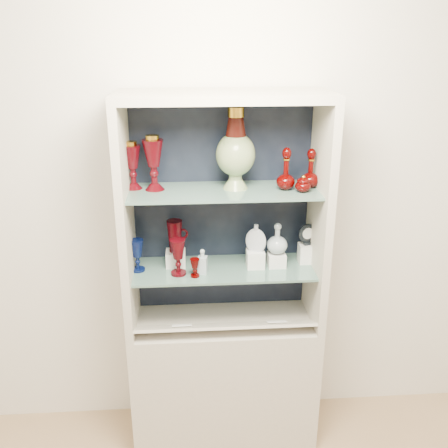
{
  "coord_description": "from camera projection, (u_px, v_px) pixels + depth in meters",
  "views": [
    {
      "loc": [
        -0.17,
        -0.78,
        2.18
      ],
      "look_at": [
        0.0,
        1.53,
        1.3
      ],
      "focal_mm": 40.0,
      "sensor_mm": 36.0,
      "label": 1
    }
  ],
  "objects": [
    {
      "name": "ruby_pitcher",
      "position": [
        175.0,
        236.0,
        2.55
      ],
      "size": [
        0.14,
        0.1,
        0.17
      ],
      "primitive_type": null,
      "rotation": [
        0.0,
        0.0,
        0.16
      ],
      "color": "#3F060B",
      "rests_on": "riser_ruby_pitcher"
    },
    {
      "name": "riser_clear_round_decanter",
      "position": [
        276.0,
        260.0,
        2.59
      ],
      "size": [
        0.09,
        0.09,
        0.07
      ],
      "primitive_type": "cube",
      "color": "silver",
      "rests_on": "shelf_lower"
    },
    {
      "name": "cabinet_side_left",
      "position": [
        126.0,
        222.0,
        2.44
      ],
      "size": [
        0.04,
        0.4,
        1.15
      ],
      "primitive_type": "cube",
      "color": "#BDB3A0",
      "rests_on": "cabinet_base"
    },
    {
      "name": "riser_flat_flask",
      "position": [
        255.0,
        259.0,
        2.58
      ],
      "size": [
        0.09,
        0.09,
        0.09
      ],
      "primitive_type": "cube",
      "color": "silver",
      "rests_on": "shelf_lower"
    },
    {
      "name": "ruby_goblet_small",
      "position": [
        195.0,
        268.0,
        2.47
      ],
      "size": [
        0.06,
        0.06,
        0.1
      ],
      "primitive_type": null,
      "rotation": [
        0.0,
        0.0,
        -0.2
      ],
      "color": "#410200",
      "rests_on": "shelf_lower"
    },
    {
      "name": "clear_round_decanter",
      "position": [
        277.0,
        239.0,
        2.55
      ],
      "size": [
        0.13,
        0.13,
        0.16
      ],
      "primitive_type": null,
      "rotation": [
        0.0,
        0.0,
        -0.25
      ],
      "color": "#9AABB2",
      "rests_on": "riser_clear_round_decanter"
    },
    {
      "name": "cameo_medallion",
      "position": [
        307.0,
        234.0,
        2.59
      ],
      "size": [
        0.11,
        0.06,
        0.12
      ],
      "primitive_type": null,
      "rotation": [
        0.0,
        0.0,
        0.24
      ],
      "color": "black",
      "rests_on": "riser_cameo_medallion"
    },
    {
      "name": "wall_back",
      "position": [
        221.0,
        192.0,
        2.65
      ],
      "size": [
        3.5,
        0.02,
        2.8
      ],
      "primitive_type": "cube",
      "color": "silver",
      "rests_on": "ground"
    },
    {
      "name": "cabinet_side_right",
      "position": [
        319.0,
        217.0,
        2.5
      ],
      "size": [
        0.04,
        0.4,
        1.15
      ],
      "primitive_type": "cube",
      "color": "#BDB3A0",
      "rests_on": "cabinet_base"
    },
    {
      "name": "pedestal_lamp_left",
      "position": [
        133.0,
        165.0,
        2.42
      ],
      "size": [
        0.11,
        0.11,
        0.23
      ],
      "primitive_type": null,
      "rotation": [
        0.0,
        0.0,
        0.26
      ],
      "color": "#3F060B",
      "rests_on": "shelf_upper"
    },
    {
      "name": "ruby_decanter_a",
      "position": [
        286.0,
        166.0,
        2.4
      ],
      "size": [
        0.12,
        0.12,
        0.23
      ],
      "primitive_type": null,
      "rotation": [
        0.0,
        0.0,
        0.43
      ],
      "color": "#410200",
      "rests_on": "shelf_upper"
    },
    {
      "name": "label_card_0",
      "position": [
        277.0,
        322.0,
        2.57
      ],
      "size": [
        0.1,
        0.06,
        0.03
      ],
      "primitive_type": "cube",
      "rotation": [
        -0.44,
        0.0,
        0.0
      ],
      "color": "white",
      "rests_on": "label_ledge"
    },
    {
      "name": "pedestal_lamp_right",
      "position": [
        154.0,
        163.0,
        2.4
      ],
      "size": [
        0.12,
        0.12,
        0.27
      ],
      "primitive_type": null,
      "rotation": [
        0.0,
        0.0,
        0.18
      ],
      "color": "#3F060B",
      "rests_on": "shelf_upper"
    },
    {
      "name": "clear_square_bottle",
      "position": [
        202.0,
        261.0,
        2.5
      ],
      "size": [
        0.05,
        0.05,
        0.13
      ],
      "primitive_type": null,
      "rotation": [
        0.0,
        0.0,
        -0.21
      ],
      "color": "#9AABB2",
      "rests_on": "shelf_lower"
    },
    {
      "name": "riser_cameo_medallion",
      "position": [
        306.0,
        253.0,
        2.63
      ],
      "size": [
        0.08,
        0.08,
        0.1
      ],
      "primitive_type": "cube",
      "color": "silver",
      "rests_on": "shelf_lower"
    },
    {
      "name": "lidded_bowl",
      "position": [
        303.0,
        183.0,
        2.39
      ],
      "size": [
        0.1,
        0.1,
        0.09
      ],
      "primitive_type": null,
      "rotation": [
        0.0,
        0.0,
        0.31
      ],
      "color": "#410200",
      "rests_on": "shelf_upper"
    },
    {
      "name": "label_ledge",
      "position": [
        226.0,
        326.0,
        2.56
      ],
      "size": [
        0.92,
        0.17,
        0.09
      ],
      "primitive_type": "cube",
      "rotation": [
        -0.44,
        0.0,
        0.0
      ],
      "color": "#BDB3A0",
      "rests_on": "cabinet_base"
    },
    {
      "name": "flat_flask",
      "position": [
        256.0,
        237.0,
        2.54
      ],
      "size": [
        0.12,
        0.08,
        0.15
      ],
      "primitive_type": null,
      "rotation": [
        0.0,
        0.0,
        -0.35
      ],
      "color": "silver",
      "rests_on": "riser_flat_flask"
    },
    {
      "name": "label_card_1",
      "position": [
        182.0,
        325.0,
        2.54
      ],
      "size": [
        0.1,
        0.06,
        0.03
      ],
      "primitive_type": "cube",
      "rotation": [
        -0.44,
        0.0,
        0.0
      ],
      "color": "white",
      "rests_on": "label_ledge"
    },
    {
      "name": "ruby_decanter_b",
      "position": [
        311.0,
        167.0,
        2.44
      ],
      "size": [
        0.1,
        0.1,
        0.21
      ],
      "primitive_type": null,
      "rotation": [
        0.0,
        0.0,
        -0.19
      ],
      "color": "#410200",
      "rests_on": "shelf_upper"
    },
    {
      "name": "shelf_lower",
      "position": [
        224.0,
        269.0,
        2.59
      ],
      "size": [
        0.92,
        0.34,
        0.01
      ],
      "primitive_type": "cube",
      "color": "slate",
      "rests_on": "cabinet_side_left"
    },
    {
      "name": "cabinet_top_cap",
      "position": [
        224.0,
        96.0,
        2.26
      ],
      "size": [
        1.0,
        0.4,
        0.04
      ],
      "primitive_type": "cube",
      "color": "#BDB3A0",
      "rests_on": "cabinet_side_left"
    },
    {
      "name": "enamel_urn",
      "position": [
        236.0,
        149.0,
        2.4
      ],
      "size": [
        0.21,
        0.21,
        0.39
      ],
      "primitive_type": null,
      "rotation": [
        0.0,
        0.0,
        0.12
      ],
      "color": "#0C471A",
      "rests_on": "shelf_upper"
    },
    {
      "name": "cabinet_back_panel",
      "position": [
        221.0,
        207.0,
        2.65
      ],
      "size": [
        0.98,
        0.02,
        1.15
      ],
      "primitive_type": "cube",
      "color": "black",
      "rests_on": "cabinet_base"
    },
    {
      "name": "ruby_goblet_tall",
      "position": [
        178.0,
        257.0,
        2.48
      ],
      "size": [
        0.1,
        0.1,
        0.19
      ],
      "primitive_type": null,
      "rotation": [
        0.0,
        0.0,
        0.29
      ],
      "color": "#3F060B",
      "rests_on": "shelf_lower"
    },
    {
      "name": "cabinet_base",
      "position": [
        224.0,
        377.0,
        2.81
      ],
      "size": [
        1.0,
        0.4,
        0.75
      ],
      "primitive_type": "cube",
      "color": "#BDB3A0",
      "rests_on": "ground"
    },
    {
      "name": "cobalt_goblet",
      "position": [
        137.0,
        255.0,
        2.52
      ],
      "size": [
        0.09,
        0.09,
        0.17
      ],
      "primitive_type": null,
      "rotation": [
        0.0,
        0.0,
        0.25
      ],
      "color": "#0A1440",
      "rests_on": "shelf_lower"
    },
    {
      "name": "riser_ruby_pitcher",
      "position": [
        176.0,
        258.0,
        2.6
      ],
      "size": [
        0.1,
        0.1,
        0.08
      ],
      "primitive_type": "cube",
      "color": "silver",
      "rests_on": "shelf_lower"
    },
    {
      "name": "shelf_upper",
      "position": [
        224.0,
        191.0,
        2.44
      ],
      "size": [
        0.92,
        0.34,
        0.01
      ],
      "primitive_type": "cube",
      "color": "slate",
      "rests_on": "cabinet_side_left"
    }
  ]
}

